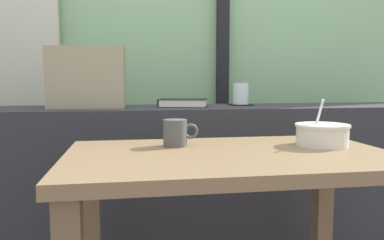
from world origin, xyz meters
TOP-DOWN VIEW (x-y plane):
  - curtain_left_panel at (-1.03, 1.10)m, footprint 0.56×0.06m
  - window_divider_post at (0.20, 1.13)m, footprint 0.07×0.05m
  - dark_console_ledge at (0.00, 0.55)m, footprint 2.80×0.38m
  - breakfast_table at (-0.08, -0.08)m, footprint 0.95×0.56m
  - coaster_square at (0.16, 0.61)m, footprint 0.10×0.10m
  - juice_glass at (0.16, 0.61)m, footprint 0.07×0.07m
  - closed_book at (-0.13, 0.55)m, footprint 0.24×0.18m
  - throw_pillow at (-0.54, 0.55)m, footprint 0.33×0.16m
  - soup_bowl at (0.24, -0.02)m, footprint 0.17×0.17m
  - ceramic_mug at (-0.22, 0.05)m, footprint 0.11×0.08m

SIDE VIEW (x-z plane):
  - dark_console_ledge at x=0.00m, z-range 0.00..0.78m
  - breakfast_table at x=-0.08m, z-range 0.21..0.90m
  - soup_bowl at x=0.24m, z-range 0.65..0.80m
  - ceramic_mug at x=-0.22m, z-range 0.69..0.78m
  - coaster_square at x=0.16m, z-range 0.78..0.79m
  - closed_book at x=-0.13m, z-range 0.78..0.82m
  - juice_glass at x=0.16m, z-range 0.78..0.88m
  - throw_pillow at x=-0.54m, z-range 0.78..1.04m
  - curtain_left_panel at x=-1.03m, z-range 0.00..2.50m
  - window_divider_post at x=0.20m, z-range 0.00..2.60m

